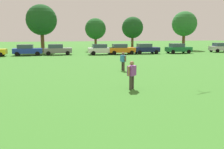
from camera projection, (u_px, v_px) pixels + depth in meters
The scene contains 14 objects.
ground_plane at pixel (75, 59), 30.55m from camera, with size 160.00×160.00×0.00m, color #387528.
adult_bystander at pixel (132, 73), 13.83m from camera, with size 0.64×0.59×1.69m.
bystander_near_trees at pixel (123, 60), 21.05m from camera, with size 0.46×0.75×1.65m.
parked_car_blue_1 at pixel (27, 50), 36.24m from camera, with size 4.30×2.02×1.68m.
parked_car_gray_2 at pixel (57, 49), 37.32m from camera, with size 4.30×2.02×1.68m.
parked_car_white_3 at pixel (101, 49), 37.78m from camera, with size 4.30×2.02×1.68m.
parked_car_orange_4 at pixel (121, 49), 38.38m from camera, with size 4.30×2.02×1.68m.
parked_car_navy_5 at pixel (146, 49), 39.45m from camera, with size 4.30×2.02×1.68m.
parked_car_green_6 at pixel (178, 48), 40.40m from camera, with size 4.30×2.02×1.68m.
parked_car_silver_7 at pixel (221, 47), 43.29m from camera, with size 4.30×2.02×1.68m.
tree_left at pixel (41, 20), 42.16m from camera, with size 5.45×5.45×8.49m.
tree_center at pixel (95, 29), 45.72m from camera, with size 4.05×4.05×6.32m.
tree_right at pixel (133, 28), 47.88m from camera, with size 4.33×4.33×6.74m.
tree_far_right at pixel (184, 24), 48.71m from camera, with size 5.08×5.08×7.92m.
Camera 1 is at (-2.01, -0.76, 3.23)m, focal length 37.76 mm.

